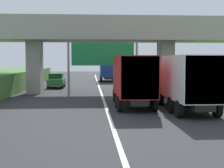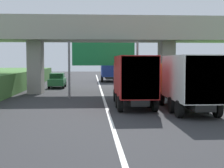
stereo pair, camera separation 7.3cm
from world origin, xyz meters
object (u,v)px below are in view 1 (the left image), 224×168
overhead_highway_sign (103,57)px  construction_barrel_4 (202,100)px  truck_blue (108,69)px  truck_red (132,78)px  truck_orange (186,80)px  car_green (56,80)px

overhead_highway_sign → construction_barrel_4: size_ratio=6.53×
overhead_highway_sign → truck_blue: overhead_highway_sign is taller
truck_red → construction_barrel_4: size_ratio=8.11×
truck_orange → truck_red: 3.79m
car_green → construction_barrel_4: 19.86m
truck_red → car_green: bearing=113.2°
car_green → truck_red: bearing=-66.8°
truck_blue → truck_red: same height
overhead_highway_sign → truck_red: overhead_highway_sign is taller
overhead_highway_sign → car_green: bearing=114.8°
car_green → construction_barrel_4: bearing=-54.1°
overhead_highway_sign → truck_blue: 22.30m
car_green → truck_orange: bearing=-61.6°
truck_blue → truck_orange: size_ratio=1.00×
truck_orange → truck_blue: bearing=96.3°
truck_orange → car_green: size_ratio=1.78×
construction_barrel_4 → truck_blue: bearing=100.4°
truck_orange → construction_barrel_4: truck_orange is taller
overhead_highway_sign → truck_red: 5.64m
truck_blue → truck_red: size_ratio=1.00×
truck_red → car_green: size_ratio=1.78×
car_green → construction_barrel_4: size_ratio=4.56×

